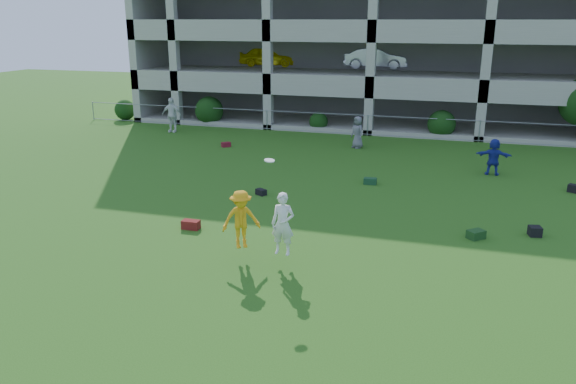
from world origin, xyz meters
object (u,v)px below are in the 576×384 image
(bystander_c, at_px, (358,132))
(bystander_d, at_px, (494,157))
(frisbee_contest, at_px, (253,221))
(bystander_b, at_px, (172,115))
(crate_d, at_px, (535,231))
(parking_garage, at_px, (391,24))

(bystander_c, distance_m, bystander_d, 7.29)
(frisbee_contest, bearing_deg, bystander_d, 59.66)
(bystander_b, xyz_separation_m, crate_d, (18.45, -11.62, -0.85))
(bystander_b, height_order, bystander_c, bystander_b)
(frisbee_contest, bearing_deg, bystander_b, 124.53)
(bystander_b, relative_size, parking_garage, 0.07)
(frisbee_contest, distance_m, parking_garage, 27.18)
(parking_garage, bearing_deg, bystander_b, -135.49)
(parking_garage, bearing_deg, frisbee_contest, -90.41)
(bystander_c, xyz_separation_m, bystander_d, (6.40, -3.47, -0.04))
(bystander_c, distance_m, frisbee_contest, 14.77)
(bystander_b, distance_m, parking_garage, 16.34)
(frisbee_contest, bearing_deg, parking_garage, 89.59)
(bystander_d, distance_m, parking_garage, 17.53)
(bystander_d, relative_size, frisbee_contest, 0.60)
(bystander_b, distance_m, bystander_c, 11.15)
(bystander_c, relative_size, crate_d, 4.65)
(bystander_b, distance_m, bystander_d, 18.09)
(bystander_c, bearing_deg, parking_garage, 133.14)
(crate_d, relative_size, frisbee_contest, 0.14)
(bystander_c, bearing_deg, crate_d, -12.03)
(bystander_b, relative_size, crate_d, 5.73)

